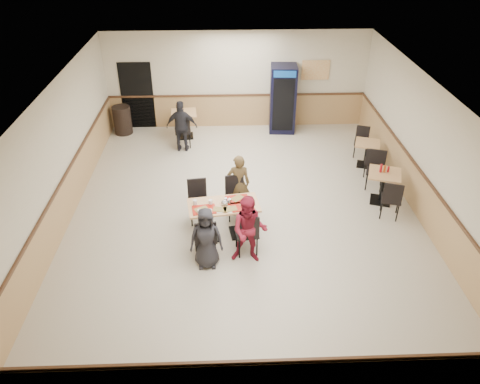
{
  "coord_description": "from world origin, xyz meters",
  "views": [
    {
      "loc": [
        -0.44,
        -8.99,
        6.2
      ],
      "look_at": [
        -0.12,
        -0.5,
        0.88
      ],
      "focal_mm": 35.0,
      "sensor_mm": 36.0,
      "label": 1
    }
  ],
  "objects_px": {
    "main_table": "(224,215)",
    "side_table_far": "(367,150)",
    "lone_diner": "(182,126)",
    "diner_man_opposite": "(239,184)",
    "side_table_near": "(383,183)",
    "back_table": "(184,121)",
    "diner_woman_right": "(249,230)",
    "trash_bin": "(122,120)",
    "diner_woman_left": "(206,238)",
    "pepsi_cooler": "(283,99)"
  },
  "relations": [
    {
      "from": "lone_diner",
      "to": "back_table",
      "type": "height_order",
      "value": "lone_diner"
    },
    {
      "from": "side_table_near",
      "to": "back_table",
      "type": "distance_m",
      "value": 6.25
    },
    {
      "from": "side_table_far",
      "to": "trash_bin",
      "type": "distance_m",
      "value": 7.37
    },
    {
      "from": "pepsi_cooler",
      "to": "diner_woman_left",
      "type": "bearing_deg",
      "value": -105.13
    },
    {
      "from": "diner_woman_left",
      "to": "side_table_far",
      "type": "distance_m",
      "value": 5.81
    },
    {
      "from": "diner_woman_left",
      "to": "diner_woman_right",
      "type": "relative_size",
      "value": 0.89
    },
    {
      "from": "diner_woman_left",
      "to": "pepsi_cooler",
      "type": "xyz_separation_m",
      "value": [
        2.21,
        6.39,
        0.37
      ]
    },
    {
      "from": "side_table_near",
      "to": "diner_man_opposite",
      "type": "bearing_deg",
      "value": -175.86
    },
    {
      "from": "back_table",
      "to": "trash_bin",
      "type": "bearing_deg",
      "value": 169.75
    },
    {
      "from": "trash_bin",
      "to": "main_table",
      "type": "bearing_deg",
      "value": -60.17
    },
    {
      "from": "diner_woman_right",
      "to": "trash_bin",
      "type": "relative_size",
      "value": 1.7
    },
    {
      "from": "trash_bin",
      "to": "side_table_far",
      "type": "bearing_deg",
      "value": -18.82
    },
    {
      "from": "diner_man_opposite",
      "to": "side_table_near",
      "type": "height_order",
      "value": "diner_man_opposite"
    },
    {
      "from": "diner_woman_left",
      "to": "back_table",
      "type": "xyz_separation_m",
      "value": [
        -0.81,
        6.0,
        -0.13
      ]
    },
    {
      "from": "back_table",
      "to": "lone_diner",
      "type": "bearing_deg",
      "value": -90.0
    },
    {
      "from": "side_table_far",
      "to": "back_table",
      "type": "height_order",
      "value": "back_table"
    },
    {
      "from": "main_table",
      "to": "side_table_far",
      "type": "xyz_separation_m",
      "value": [
        3.89,
        3.01,
        -0.07
      ]
    },
    {
      "from": "diner_woman_right",
      "to": "side_table_far",
      "type": "distance_m",
      "value": 5.14
    },
    {
      "from": "diner_woman_right",
      "to": "diner_woman_left",
      "type": "bearing_deg",
      "value": -165.1
    },
    {
      "from": "diner_woman_right",
      "to": "side_table_far",
      "type": "relative_size",
      "value": 1.82
    },
    {
      "from": "main_table",
      "to": "back_table",
      "type": "bearing_deg",
      "value": 94.88
    },
    {
      "from": "diner_woman_right",
      "to": "back_table",
      "type": "bearing_deg",
      "value": 112.54
    },
    {
      "from": "main_table",
      "to": "side_table_far",
      "type": "relative_size",
      "value": 1.94
    },
    {
      "from": "diner_woman_left",
      "to": "lone_diner",
      "type": "bearing_deg",
      "value": 97.75
    },
    {
      "from": "diner_woman_right",
      "to": "diner_man_opposite",
      "type": "bearing_deg",
      "value": 101.53
    },
    {
      "from": "back_table",
      "to": "pepsi_cooler",
      "type": "relative_size",
      "value": 0.39
    },
    {
      "from": "diner_woman_right",
      "to": "back_table",
      "type": "relative_size",
      "value": 1.83
    },
    {
      "from": "diner_man_opposite",
      "to": "side_table_far",
      "type": "distance_m",
      "value": 4.1
    },
    {
      "from": "side_table_near",
      "to": "side_table_far",
      "type": "relative_size",
      "value": 1.14
    },
    {
      "from": "side_table_near",
      "to": "back_table",
      "type": "xyz_separation_m",
      "value": [
        -4.94,
        3.83,
        0.01
      ]
    },
    {
      "from": "diner_woman_left",
      "to": "lone_diner",
      "type": "height_order",
      "value": "lone_diner"
    },
    {
      "from": "lone_diner",
      "to": "pepsi_cooler",
      "type": "xyz_separation_m",
      "value": [
        3.02,
        1.3,
        0.28
      ]
    },
    {
      "from": "main_table",
      "to": "diner_woman_right",
      "type": "xyz_separation_m",
      "value": [
        0.49,
        -0.84,
        0.21
      ]
    },
    {
      "from": "side_table_far",
      "to": "trash_bin",
      "type": "relative_size",
      "value": 0.93
    },
    {
      "from": "side_table_far",
      "to": "back_table",
      "type": "bearing_deg",
      "value": 158.09
    },
    {
      "from": "diner_man_opposite",
      "to": "lone_diner",
      "type": "bearing_deg",
      "value": -66.1
    },
    {
      "from": "diner_man_opposite",
      "to": "pepsi_cooler",
      "type": "distance_m",
      "value": 4.73
    },
    {
      "from": "lone_diner",
      "to": "pepsi_cooler",
      "type": "bearing_deg",
      "value": -152.69
    },
    {
      "from": "main_table",
      "to": "diner_woman_right",
      "type": "relative_size",
      "value": 1.06
    },
    {
      "from": "lone_diner",
      "to": "side_table_near",
      "type": "xyz_separation_m",
      "value": [
        4.94,
        -2.92,
        -0.23
      ]
    },
    {
      "from": "main_table",
      "to": "side_table_near",
      "type": "xyz_separation_m",
      "value": [
        3.79,
        1.21,
        -0.01
      ]
    },
    {
      "from": "main_table",
      "to": "diner_man_opposite",
      "type": "distance_m",
      "value": 1.04
    },
    {
      "from": "lone_diner",
      "to": "diner_woman_right",
      "type": "bearing_deg",
      "value": 112.35
    },
    {
      "from": "main_table",
      "to": "trash_bin",
      "type": "relative_size",
      "value": 1.81
    },
    {
      "from": "lone_diner",
      "to": "diner_man_opposite",
      "type": "bearing_deg",
      "value": 119.34
    },
    {
      "from": "diner_man_opposite",
      "to": "lone_diner",
      "type": "relative_size",
      "value": 0.96
    },
    {
      "from": "diner_woman_right",
      "to": "side_table_far",
      "type": "xyz_separation_m",
      "value": [
        3.4,
        3.85,
        -0.28
      ]
    },
    {
      "from": "diner_woman_left",
      "to": "side_table_near",
      "type": "height_order",
      "value": "diner_woman_left"
    },
    {
      "from": "lone_diner",
      "to": "side_table_near",
      "type": "distance_m",
      "value": 5.75
    },
    {
      "from": "main_table",
      "to": "diner_man_opposite",
      "type": "relative_size",
      "value": 1.09
    }
  ]
}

